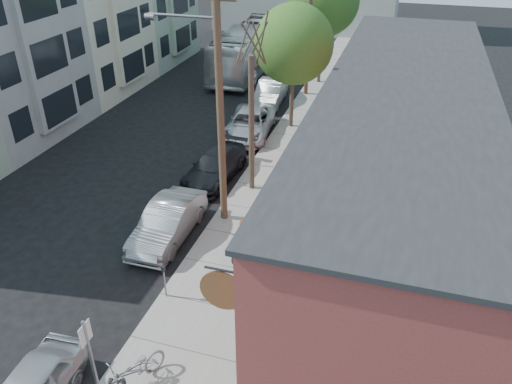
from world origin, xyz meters
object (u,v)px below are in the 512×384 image
(sign_post, at_px, (90,354))
(tree_leafy_far, at_px, (324,0))
(parking_meter_far, at_px, (254,150))
(patio_chair_a, at_px, (257,370))
(utility_pole_near, at_px, (218,96))
(patio_chair_b, at_px, (250,360))
(tree_leafy_mid, at_px, (294,44))
(car_1, at_px, (168,222))
(cyclist, at_px, (247,236))
(tree_bare, at_px, (251,126))
(car_2, at_px, (215,166))
(parking_meter_near, at_px, (164,276))
(bus, at_px, (249,49))
(parked_bike_b, at_px, (134,371))
(car_4, at_px, (270,92))
(car_3, at_px, (249,124))

(sign_post, relative_size, tree_leafy_far, 0.35)
(parking_meter_far, distance_m, patio_chair_a, 12.89)
(utility_pole_near, distance_m, patio_chair_b, 9.33)
(tree_leafy_mid, xyz_separation_m, car_1, (-2.00, -12.14, -4.11))
(cyclist, bearing_deg, tree_bare, -58.14)
(patio_chair_a, distance_m, cyclist, 5.78)
(tree_leafy_far, distance_m, car_2, 16.60)
(car_2, bearing_deg, utility_pole_near, -60.00)
(tree_leafy_mid, bearing_deg, car_2, -105.77)
(tree_bare, height_order, patio_chair_b, tree_bare)
(tree_leafy_mid, height_order, car_1, tree_leafy_mid)
(parking_meter_near, height_order, parking_meter_far, same)
(parking_meter_near, relative_size, bus, 0.10)
(parking_meter_far, bearing_deg, sign_post, -89.59)
(patio_chair_b, xyz_separation_m, parked_bike_b, (-2.83, -1.36, 0.09))
(utility_pole_near, bearing_deg, parked_bike_b, -85.67)
(sign_post, xyz_separation_m, parked_bike_b, (0.69, 0.67, -1.15))
(parking_meter_near, relative_size, car_4, 0.27)
(car_1, bearing_deg, sign_post, -78.65)
(patio_chair_a, bearing_deg, tree_bare, 103.46)
(parking_meter_near, relative_size, parking_meter_far, 1.00)
(sign_post, xyz_separation_m, tree_bare, (0.45, 11.92, 1.36))
(tree_leafy_far, distance_m, car_4, 7.40)
(car_4, bearing_deg, parking_meter_far, -83.07)
(parking_meter_far, distance_m, tree_leafy_mid, 6.75)
(sign_post, relative_size, patio_chair_a, 3.18)
(parking_meter_far, height_order, car_1, car_1)
(car_2, relative_size, bus, 0.38)
(car_1, bearing_deg, patio_chair_a, -46.94)
(cyclist, height_order, car_4, cyclist)
(tree_leafy_mid, bearing_deg, patio_chair_b, -80.05)
(bus, bearing_deg, parking_meter_far, -72.83)
(bus, bearing_deg, tree_leafy_mid, -61.66)
(bus, bearing_deg, car_2, -78.93)
(patio_chair_b, xyz_separation_m, car_3, (-5.07, 15.79, 0.12))
(utility_pole_near, xyz_separation_m, car_1, (-1.59, -1.83, -4.67))
(parked_bike_b, bearing_deg, car_1, 133.44)
(car_3, bearing_deg, tree_leafy_mid, 34.76)
(tree_bare, bearing_deg, parked_bike_b, -88.79)
(bus, bearing_deg, utility_pole_near, -76.62)
(parking_meter_near, xyz_separation_m, cyclist, (1.87, 3.03, -0.06))
(utility_pole_near, distance_m, bus, 21.53)
(tree_leafy_far, bearing_deg, parking_meter_far, -92.24)
(patio_chair_b, bearing_deg, parked_bike_b, -135.62)
(tree_bare, bearing_deg, car_1, -113.81)
(car_3, bearing_deg, parking_meter_near, -89.74)
(patio_chair_b, relative_size, car_4, 0.19)
(car_2, bearing_deg, tree_leafy_far, 86.54)
(parking_meter_far, bearing_deg, bus, 108.59)
(parking_meter_near, xyz_separation_m, utility_pole_near, (0.14, 5.08, 4.43))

